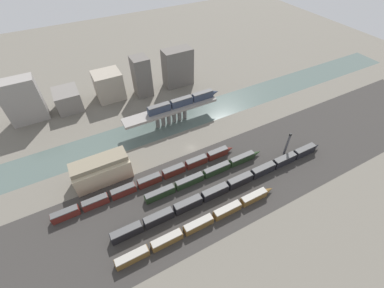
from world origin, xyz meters
The scene contains 16 objects.
ground_plane centered at (0.00, 0.00, 0.00)m, with size 400.00×400.00×0.00m, color #666056.
railbed_yard centered at (0.00, -24.00, 0.00)m, with size 280.00×42.00×0.01m, color #33302D.
river_water centered at (0.00, 21.59, 0.00)m, with size 320.00×18.62×0.01m, color #4C5B56.
bridge centered at (0.00, 21.59, 7.10)m, with size 49.80×7.52×8.99m.
train_on_bridge centered at (7.43, 21.59, 10.99)m, with size 40.24×2.98×4.09m.
train_yard_near centered at (-15.01, -37.01, 1.69)m, with size 64.60×2.83×3.44m.
train_yard_mid centered at (3.16, -28.11, 2.07)m, with size 99.24×2.93×4.20m.
train_yard_far centered at (-2.33, -18.38, 1.79)m, with size 56.29×2.61×3.65m.
train_yard_outer centered at (-23.60, -10.39, 1.84)m, with size 79.57×2.80×3.75m.
warehouse_building centered at (-40.82, 1.54, 5.23)m, with size 22.88×10.61×11.01m.
signal_tower centered at (36.69, -23.47, 5.92)m, with size 1.00×1.00×12.17m.
city_block_far_left centered at (-64.64, 58.85, 11.80)m, with size 17.52×8.66×23.60m, color gray.
city_block_left centered at (-44.68, 60.36, 5.44)m, with size 12.87×15.22×10.87m, color slate.
city_block_center centered at (-21.60, 59.75, 7.95)m, with size 15.05×13.34×15.90m, color gray.
city_block_right centered at (-3.20, 54.32, 11.47)m, with size 9.14×10.02×22.95m, color #605B56.
city_block_far_right centered at (19.94, 54.60, 11.28)m, with size 17.40×9.34×22.55m, color #605B56.
Camera 1 is at (-39.92, -76.11, 86.41)m, focal length 24.00 mm.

